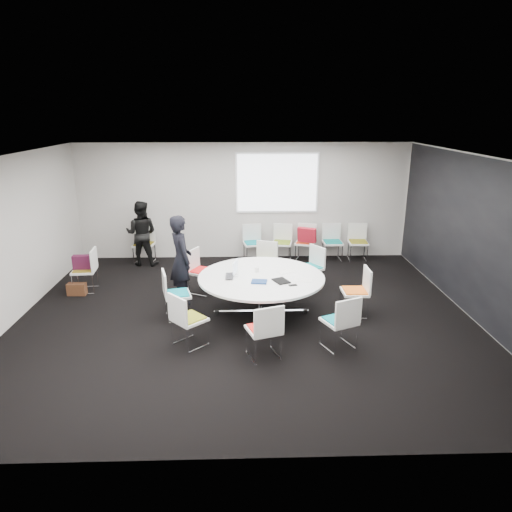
{
  "coord_description": "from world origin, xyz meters",
  "views": [
    {
      "loc": [
        -0.04,
        -7.43,
        3.5
      ],
      "look_at": [
        0.2,
        0.4,
        1.0
      ],
      "focal_mm": 32.0,
      "sensor_mm": 36.0,
      "label": 1
    }
  ],
  "objects_px": {
    "chair_ring_e": "(177,303)",
    "chair_back_e": "(358,249)",
    "chair_ring_g": "(264,340)",
    "chair_spare_left": "(86,278)",
    "person_main": "(181,260)",
    "maroon_bag": "(83,262)",
    "brown_bag": "(77,289)",
    "chair_back_a": "(253,250)",
    "laptop": "(232,276)",
    "chair_ring_a": "(355,300)",
    "chair_person_back": "(144,251)",
    "conference_table": "(261,286)",
    "chair_ring_f": "(189,329)",
    "chair_back_d": "(332,249)",
    "chair_back_b": "(282,250)",
    "person_back": "(141,233)",
    "cup": "(257,270)",
    "chair_ring_h": "(339,331)",
    "chair_ring_d": "(202,279)",
    "chair_back_c": "(305,249)",
    "chair_ring_c": "(264,271)",
    "chair_ring_b": "(310,276)"
  },
  "relations": [
    {
      "from": "chair_ring_e",
      "to": "chair_back_e",
      "type": "distance_m",
      "value": 5.09
    },
    {
      "from": "chair_ring_g",
      "to": "chair_spare_left",
      "type": "height_order",
      "value": "same"
    },
    {
      "from": "chair_ring_e",
      "to": "person_main",
      "type": "bearing_deg",
      "value": 164.4
    },
    {
      "from": "maroon_bag",
      "to": "brown_bag",
      "type": "xyz_separation_m",
      "value": [
        -0.12,
        -0.2,
        -0.5
      ]
    },
    {
      "from": "chair_back_a",
      "to": "laptop",
      "type": "height_order",
      "value": "chair_back_a"
    },
    {
      "from": "chair_ring_a",
      "to": "chair_person_back",
      "type": "relative_size",
      "value": 1.0
    },
    {
      "from": "chair_ring_e",
      "to": "conference_table",
      "type": "bearing_deg",
      "value": 79.31
    },
    {
      "from": "chair_ring_a",
      "to": "conference_table",
      "type": "bearing_deg",
      "value": 87.49
    },
    {
      "from": "chair_ring_f",
      "to": "chair_back_d",
      "type": "distance_m",
      "value": 5.17
    },
    {
      "from": "chair_back_a",
      "to": "person_main",
      "type": "bearing_deg",
      "value": 50.09
    },
    {
      "from": "chair_ring_e",
      "to": "chair_back_b",
      "type": "relative_size",
      "value": 1.0
    },
    {
      "from": "person_back",
      "to": "chair_ring_e",
      "type": "bearing_deg",
      "value": 117.83
    },
    {
      "from": "cup",
      "to": "chair_back_d",
      "type": "bearing_deg",
      "value": 55.92
    },
    {
      "from": "chair_ring_h",
      "to": "maroon_bag",
      "type": "height_order",
      "value": "chair_ring_h"
    },
    {
      "from": "chair_ring_d",
      "to": "person_main",
      "type": "relative_size",
      "value": 0.52
    },
    {
      "from": "chair_ring_h",
      "to": "chair_back_d",
      "type": "bearing_deg",
      "value": 56.74
    },
    {
      "from": "chair_ring_e",
      "to": "chair_back_c",
      "type": "distance_m",
      "value": 4.18
    },
    {
      "from": "chair_ring_d",
      "to": "chair_back_d",
      "type": "height_order",
      "value": "same"
    },
    {
      "from": "chair_back_d",
      "to": "chair_person_back",
      "type": "xyz_separation_m",
      "value": [
        -4.56,
        -0.04,
        0.0
      ]
    },
    {
      "from": "chair_back_d",
      "to": "person_main",
      "type": "distance_m",
      "value": 4.2
    },
    {
      "from": "chair_ring_c",
      "to": "chair_ring_g",
      "type": "xyz_separation_m",
      "value": [
        -0.15,
        -3.05,
        0.0
      ]
    },
    {
      "from": "chair_ring_f",
      "to": "chair_ring_g",
      "type": "relative_size",
      "value": 1.0
    },
    {
      "from": "chair_back_d",
      "to": "laptop",
      "type": "distance_m",
      "value": 3.95
    },
    {
      "from": "chair_person_back",
      "to": "cup",
      "type": "xyz_separation_m",
      "value": [
        2.62,
        -2.83,
        0.5
      ]
    },
    {
      "from": "maroon_bag",
      "to": "chair_ring_f",
      "type": "bearing_deg",
      "value": -44.77
    },
    {
      "from": "chair_ring_b",
      "to": "chair_back_a",
      "type": "bearing_deg",
      "value": -2.35
    },
    {
      "from": "chair_back_d",
      "to": "chair_ring_b",
      "type": "bearing_deg",
      "value": 64.87
    },
    {
      "from": "chair_back_a",
      "to": "laptop",
      "type": "relative_size",
      "value": 2.62
    },
    {
      "from": "chair_spare_left",
      "to": "chair_ring_b",
      "type": "bearing_deg",
      "value": -94.48
    },
    {
      "from": "chair_ring_d",
      "to": "chair_spare_left",
      "type": "xyz_separation_m",
      "value": [
        -2.35,
        0.14,
        0.0
      ]
    },
    {
      "from": "chair_ring_c",
      "to": "chair_person_back",
      "type": "distance_m",
      "value": 3.2
    },
    {
      "from": "person_back",
      "to": "laptop",
      "type": "height_order",
      "value": "person_back"
    },
    {
      "from": "chair_ring_c",
      "to": "person_back",
      "type": "relative_size",
      "value": 0.58
    },
    {
      "from": "person_main",
      "to": "laptop",
      "type": "relative_size",
      "value": 5.06
    },
    {
      "from": "chair_ring_g",
      "to": "conference_table",
      "type": "bearing_deg",
      "value": 70.39
    },
    {
      "from": "chair_ring_e",
      "to": "chair_back_a",
      "type": "distance_m",
      "value": 3.48
    },
    {
      "from": "chair_back_a",
      "to": "chair_ring_c",
      "type": "bearing_deg",
      "value": 87.34
    },
    {
      "from": "person_back",
      "to": "maroon_bag",
      "type": "height_order",
      "value": "person_back"
    },
    {
      "from": "chair_ring_b",
      "to": "maroon_bag",
      "type": "height_order",
      "value": "chair_ring_b"
    },
    {
      "from": "chair_back_b",
      "to": "conference_table",
      "type": "bearing_deg",
      "value": 89.45
    },
    {
      "from": "chair_ring_a",
      "to": "chair_back_d",
      "type": "height_order",
      "value": "same"
    },
    {
      "from": "chair_ring_f",
      "to": "maroon_bag",
      "type": "height_order",
      "value": "chair_ring_f"
    },
    {
      "from": "laptop",
      "to": "chair_back_a",
      "type": "bearing_deg",
      "value": -7.75
    },
    {
      "from": "chair_ring_d",
      "to": "chair_person_back",
      "type": "distance_m",
      "value": 2.5
    },
    {
      "from": "chair_ring_h",
      "to": "chair_back_c",
      "type": "height_order",
      "value": "same"
    },
    {
      "from": "chair_person_back",
      "to": "conference_table",
      "type": "bearing_deg",
      "value": 138.61
    },
    {
      "from": "chair_back_a",
      "to": "chair_back_e",
      "type": "xyz_separation_m",
      "value": [
        2.55,
        0.01,
        0.0
      ]
    },
    {
      "from": "chair_back_a",
      "to": "person_main",
      "type": "relative_size",
      "value": 0.52
    },
    {
      "from": "chair_ring_b",
      "to": "chair_ring_d",
      "type": "relative_size",
      "value": 1.0
    },
    {
      "from": "chair_ring_d",
      "to": "chair_ring_f",
      "type": "xyz_separation_m",
      "value": [
        -0.02,
        -2.19,
        0.0
      ]
    }
  ]
}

